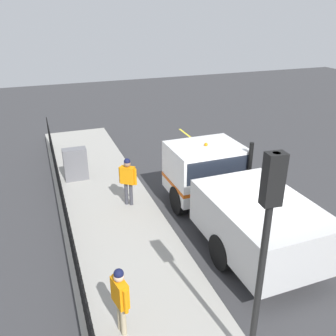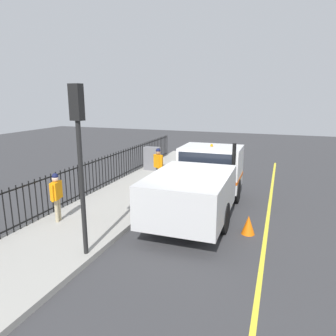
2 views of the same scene
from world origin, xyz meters
TOP-DOWN VIEW (x-y plane):
  - ground_plane at (0.00, 0.00)m, footprint 54.24×54.24m
  - sidewalk_slab at (3.53, 0.00)m, footprint 3.17×24.65m
  - lane_marking at (-2.17, 0.00)m, footprint 0.12×22.19m
  - work_truck at (0.22, -1.27)m, footprint 2.50×6.27m
  - worker_standing at (2.81, -3.42)m, footprint 0.52×0.46m
  - pedestrian_distant at (4.30, 1.71)m, footprint 0.30×0.59m
  - iron_fence at (4.98, -0.00)m, footprint 0.04×20.99m
  - traffic_light_near at (2.18, 3.24)m, footprint 0.32×0.24m
  - utility_cabinet at (4.23, -6.08)m, footprint 0.89×0.43m
  - traffic_cone at (-1.64, 0.24)m, footprint 0.41×0.41m

SIDE VIEW (x-z plane):
  - ground_plane at x=0.00m, z-range 0.00..0.00m
  - lane_marking at x=-2.17m, z-range 0.00..0.01m
  - sidewalk_slab at x=3.53m, z-range 0.00..0.16m
  - traffic_cone at x=-1.64m, z-range 0.00..0.59m
  - utility_cabinet at x=4.23m, z-range 0.16..1.44m
  - iron_fence at x=4.98m, z-range 0.17..1.58m
  - pedestrian_distant at x=4.30m, z-range 0.34..1.96m
  - worker_standing at x=2.81m, z-range 0.35..2.05m
  - work_truck at x=0.22m, z-range -0.02..2.48m
  - traffic_light_near at x=2.18m, z-range 1.05..5.34m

